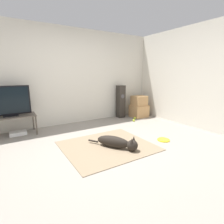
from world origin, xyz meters
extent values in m
plane|color=gray|center=(0.00, 0.00, 0.00)|extent=(12.00, 12.00, 0.00)
cube|color=beige|center=(0.00, 2.10, 1.27)|extent=(8.00, 0.06, 2.55)
cube|color=beige|center=(2.60, 0.00, 1.27)|extent=(0.06, 8.00, 2.55)
cube|color=#847056|center=(0.05, 0.14, 0.01)|extent=(1.64, 1.46, 0.01)
ellipsoid|color=black|center=(0.10, 0.03, 0.12)|extent=(0.51, 0.65, 0.22)
sphere|color=black|center=(0.31, -0.29, 0.11)|extent=(0.20, 0.20, 0.20)
cone|color=black|center=(0.36, -0.27, 0.22)|extent=(0.06, 0.06, 0.09)
cone|color=black|center=(0.26, -0.33, 0.22)|extent=(0.06, 0.06, 0.09)
cylinder|color=black|center=(-0.14, 0.39, 0.06)|extent=(0.14, 0.20, 0.04)
cylinder|color=yellow|center=(1.19, -0.23, 0.01)|extent=(0.25, 0.25, 0.02)
torus|color=yellow|center=(1.19, -0.23, 0.02)|extent=(0.25, 0.25, 0.02)
cube|color=tan|center=(2.10, 1.62, 0.19)|extent=(0.50, 0.44, 0.38)
cube|color=tan|center=(2.10, 1.63, 0.53)|extent=(0.42, 0.37, 0.30)
cube|color=#2D2823|center=(1.57, 1.89, 0.51)|extent=(0.22, 0.22, 1.01)
cylinder|color=#4C4C51|center=(1.57, 1.78, 0.68)|extent=(0.12, 0.00, 0.12)
cube|color=brown|center=(-1.46, 1.78, 0.45)|extent=(1.00, 0.49, 0.02)
cylinder|color=brown|center=(-0.99, 1.56, 0.22)|extent=(0.04, 0.04, 0.44)
cylinder|color=brown|center=(-0.99, 2.00, 0.22)|extent=(0.04, 0.04, 0.44)
cube|color=black|center=(-1.46, 1.78, 0.47)|extent=(0.30, 0.20, 0.03)
cube|color=black|center=(-1.46, 1.79, 0.80)|extent=(0.85, 0.04, 0.64)
cube|color=black|center=(-1.46, 1.77, 0.80)|extent=(0.78, 0.01, 0.57)
sphere|color=#C6E033|center=(1.80, 1.45, 0.03)|extent=(0.07, 0.07, 0.07)
sphere|color=#C6E033|center=(1.59, 1.26, 0.03)|extent=(0.07, 0.07, 0.07)
cube|color=white|center=(-1.36, 1.77, 0.04)|extent=(0.35, 0.24, 0.08)
camera|label=1|loc=(-1.55, -2.57, 1.37)|focal=28.00mm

